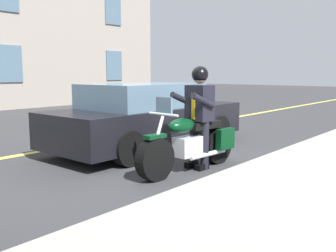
% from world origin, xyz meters
% --- Properties ---
extents(ground_plane, '(80.00, 80.00, 0.00)m').
position_xyz_m(ground_plane, '(0.00, 0.00, 0.00)').
color(ground_plane, '#333335').
extents(lane_center_stripe, '(60.00, 0.16, 0.01)m').
position_xyz_m(lane_center_stripe, '(0.00, -2.00, 0.01)').
color(lane_center_stripe, '#E5DB4C').
rests_on(lane_center_stripe, ground_plane).
extents(motorcycle_main, '(2.22, 0.68, 1.26)m').
position_xyz_m(motorcycle_main, '(0.63, 1.28, 0.45)').
color(motorcycle_main, black).
rests_on(motorcycle_main, ground_plane).
extents(rider_main, '(0.65, 0.58, 1.74)m').
position_xyz_m(rider_main, '(0.44, 1.29, 1.04)').
color(rider_main, black).
rests_on(rider_main, ground_plane).
extents(car_silver, '(4.60, 1.92, 1.40)m').
position_xyz_m(car_silver, '(-0.26, -0.57, 0.69)').
color(car_silver, black).
rests_on(car_silver, ground_plane).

